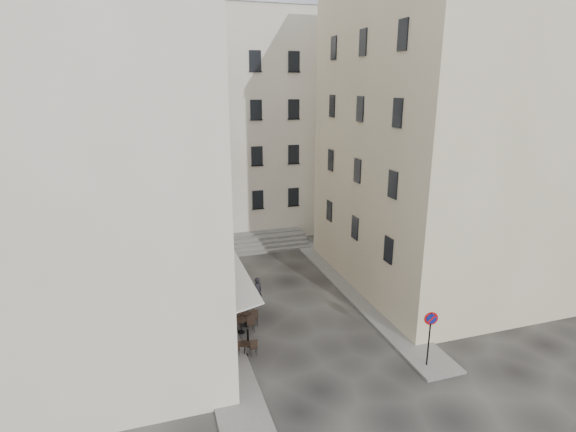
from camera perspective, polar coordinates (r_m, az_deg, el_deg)
name	(u,v)px	position (r m, az deg, el deg)	size (l,w,h in m)	color
ground	(304,327)	(24.46, 2.05, -13.87)	(90.00, 90.00, 0.00)	black
sidewalk_left	(208,304)	(26.97, -10.11, -10.94)	(2.00, 22.00, 0.12)	slate
sidewalk_right	(356,291)	(28.47, 8.67, -9.35)	(2.00, 18.00, 0.12)	slate
building_left	(69,130)	(23.22, -26.09, 9.78)	(12.20, 16.20, 20.60)	beige
building_right	(448,136)	(29.49, 19.70, 9.55)	(12.20, 14.20, 18.60)	#BFAF8E
building_back	(220,122)	(39.50, -8.69, 11.77)	(18.20, 10.20, 18.60)	beige
cafe_storefront	(218,297)	(23.52, -8.86, -10.19)	(1.74, 7.30, 3.50)	#490E0A
stone_steps	(250,243)	(35.32, -4.80, -3.45)	(9.00, 3.15, 0.80)	slate
bollard_near	(248,338)	(22.60, -5.11, -15.14)	(0.12, 0.12, 0.98)	black
bollard_mid	(234,305)	(25.60, -6.87, -11.19)	(0.12, 0.12, 0.98)	black
bollard_far	(223,280)	(28.71, -8.21, -8.08)	(0.12, 0.12, 0.98)	black
no_parking_sign	(430,328)	(21.35, 17.61, -13.46)	(0.62, 0.18, 2.77)	black
bistro_table_a	(244,348)	(22.05, -5.57, -16.32)	(1.19, 0.56, 0.83)	black
bistro_table_b	(241,324)	(23.80, -6.01, -13.50)	(1.38, 0.65, 0.97)	black
bistro_table_c	(245,318)	(24.39, -5.49, -12.75)	(1.33, 0.62, 0.93)	black
bistro_table_d	(242,305)	(25.64, -5.92, -11.20)	(1.36, 0.64, 0.96)	black
bistro_table_e	(226,292)	(27.39, -7.88, -9.51)	(1.23, 0.58, 0.86)	black
pedestrian	(257,292)	(26.23, -3.94, -9.55)	(0.64, 0.42, 1.75)	black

